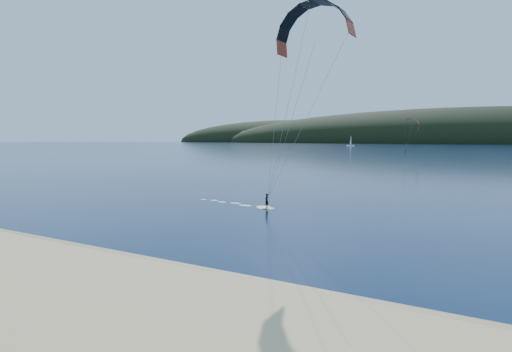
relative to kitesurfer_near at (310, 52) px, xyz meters
The scene contains 6 objects.
ground 25.42m from the kitesurfer_near, 97.53° to the right, with size 1800.00×1800.00×0.00m, color #071839.
wet_sand 21.89m from the kitesurfer_near, 99.59° to the right, with size 220.00×2.50×0.10m.
headland 724.78m from the kitesurfer_near, 90.17° to the left, with size 1200.00×310.00×140.00m.
kitesurfer_near is the anchor object (origin of this frame).
kitesurfer_far 186.22m from the kitesurfer_near, 98.00° to the left, with size 8.37×7.77×16.37m.
sailboat 399.82m from the kitesurfer_near, 107.41° to the left, with size 7.56×4.90×10.82m.
Camera 1 is at (17.31, -13.25, 7.36)m, focal length 30.05 mm.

